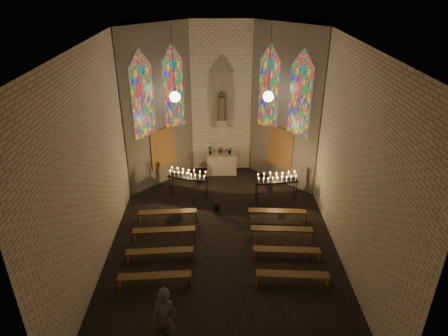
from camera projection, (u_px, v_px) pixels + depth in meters
The scene contains 18 objects.
floor at pixel (223, 242), 14.44m from camera, with size 12.00×12.00×0.00m, color black.
room at pixel (222, 114), 15.79m from camera, with size 8.22×12.43×7.00m.
altar at pixel (222, 164), 19.09m from camera, with size 1.40×0.60×1.00m, color beige.
flower_vase_left at pixel (210, 150), 18.74m from camera, with size 0.23×0.15×0.43m, color #4C723F.
flower_vase_center at pixel (221, 150), 18.85m from camera, with size 0.32×0.28×0.35m, color #4C723F.
flower_vase_right at pixel (230, 151), 18.80m from camera, with size 0.19×0.15×0.34m, color #4C723F.
aisle_flower_pot at pixel (217, 206), 16.25m from camera, with size 0.24×0.24×0.43m, color #4C723F.
votive_stand_left at pixel (188, 175), 16.76m from camera, with size 1.76×0.88×1.26m.
votive_stand_right at pixel (277, 179), 16.42m from camera, with size 1.79×0.59×1.29m.
pew_left_0 at pixel (168, 213), 15.52m from camera, with size 2.26×0.46×0.43m.
pew_right_0 at pixel (277, 212), 15.57m from camera, with size 2.26×0.46×0.43m.
pew_left_1 at pixel (164, 231), 14.45m from camera, with size 2.26×0.46×0.43m.
pew_right_1 at pixel (282, 230), 14.50m from camera, with size 2.26×0.46×0.43m.
pew_left_2 at pixel (160, 252), 13.38m from camera, with size 2.26×0.46×0.43m.
pew_right_2 at pixel (287, 251), 13.43m from camera, with size 2.26×0.46×0.43m.
pew_left_3 at pixel (155, 277), 12.30m from camera, with size 2.26×0.46×0.43m.
pew_right_3 at pixel (293, 276), 12.36m from camera, with size 2.26×0.46×0.43m.
visitor at pixel (165, 319), 10.13m from camera, with size 0.67×0.44×1.84m, color #4F4E58.
Camera 1 is at (-0.13, -11.70, 8.89)m, focal length 32.00 mm.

